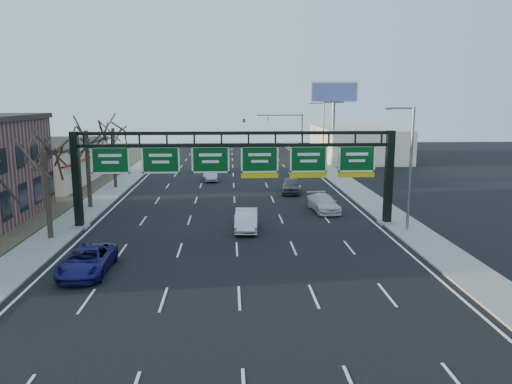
{
  "coord_description": "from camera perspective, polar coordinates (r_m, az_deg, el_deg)",
  "views": [
    {
      "loc": [
        -0.39,
        -28.94,
        9.57
      ],
      "look_at": [
        1.39,
        4.86,
        3.2
      ],
      "focal_mm": 35.0,
      "sensor_mm": 36.0,
      "label": 1
    }
  ],
  "objects": [
    {
      "name": "building_right_distant",
      "position": [
        81.83,
        11.48,
        5.49
      ],
      "size": [
        12.0,
        20.0,
        5.0
      ],
      "primitive_type": "cube",
      "color": "beige",
      "rests_on": "ground"
    },
    {
      "name": "streetlight_far",
      "position": [
        70.27,
        7.59,
        6.9
      ],
      "size": [
        2.15,
        0.22,
        9.0
      ],
      "color": "slate",
      "rests_on": "sidewalk_right"
    },
    {
      "name": "sidewalk_right",
      "position": [
        51.57,
        11.86,
        -0.2
      ],
      "size": [
        3.0,
        120.0,
        0.12
      ],
      "primitive_type": "cube",
      "color": "gray",
      "rests_on": "ground"
    },
    {
      "name": "tree_gantry",
      "position": [
        36.22,
        -23.18,
        5.92
      ],
      "size": [
        3.6,
        3.6,
        8.48
      ],
      "color": "black",
      "rests_on": "sidewalk_left"
    },
    {
      "name": "ground",
      "position": [
        30.48,
        -2.15,
        -7.65
      ],
      "size": [
        160.0,
        160.0,
        0.0
      ],
      "primitive_type": "plane",
      "color": "black",
      "rests_on": "ground"
    },
    {
      "name": "billboard_right",
      "position": [
        75.51,
        8.89,
        10.15
      ],
      "size": [
        7.0,
        0.5,
        12.0
      ],
      "color": "slate",
      "rests_on": "ground"
    },
    {
      "name": "tree_far",
      "position": [
        55.39,
        -16.12,
        8.09
      ],
      "size": [
        3.6,
        3.6,
        8.86
      ],
      "color": "black",
      "rests_on": "sidewalk_left"
    },
    {
      "name": "cream_strip",
      "position": [
        62.08,
        -22.89,
        3.15
      ],
      "size": [
        10.9,
        18.4,
        4.7
      ],
      "color": "beige",
      "rests_on": "ground"
    },
    {
      "name": "streetlight_near",
      "position": [
        37.5,
        17.09,
        3.31
      ],
      "size": [
        2.15,
        0.22,
        9.0
      ],
      "color": "slate",
      "rests_on": "sidewalk_right"
    },
    {
      "name": "car_silver_distant",
      "position": [
        59.08,
        -5.17,
        1.96
      ],
      "size": [
        1.69,
        4.22,
        1.37
      ],
      "primitive_type": "imported",
      "rotation": [
        0.0,
        0.0,
        0.06
      ],
      "color": "#AEAEB3",
      "rests_on": "ground"
    },
    {
      "name": "sign_gantry",
      "position": [
        37.27,
        -2.15,
        3.03
      ],
      "size": [
        24.6,
        1.2,
        7.2
      ],
      "color": "black",
      "rests_on": "ground"
    },
    {
      "name": "tree_mid",
      "position": [
        45.69,
        -18.96,
        7.94
      ],
      "size": [
        3.6,
        3.6,
        9.24
      ],
      "color": "black",
      "rests_on": "sidewalk_left"
    },
    {
      "name": "car_blue_suv",
      "position": [
        29.43,
        -18.74,
        -7.41
      ],
      "size": [
        2.45,
        5.25,
        1.46
      ],
      "primitive_type": "imported",
      "rotation": [
        0.0,
        0.0,
        -0.01
      ],
      "color": "navy",
      "rests_on": "ground"
    },
    {
      "name": "car_white_wagon",
      "position": [
        43.21,
        7.73,
        -1.28
      ],
      "size": [
        2.53,
        5.03,
        1.4
      ],
      "primitive_type": "imported",
      "rotation": [
        0.0,
        0.0,
        0.12
      ],
      "color": "silver",
      "rests_on": "ground"
    },
    {
      "name": "sidewalk_left",
      "position": [
        51.37,
        -16.94,
        -0.48
      ],
      "size": [
        3.0,
        120.0,
        0.12
      ],
      "primitive_type": "cube",
      "color": "gray",
      "rests_on": "ground"
    },
    {
      "name": "car_silver_sedan",
      "position": [
        36.74,
        -1.11,
        -3.21
      ],
      "size": [
        1.86,
        4.7,
        1.52
      ],
      "primitive_type": "imported",
      "rotation": [
        0.0,
        0.0,
        -0.05
      ],
      "color": "silver",
      "rests_on": "ground"
    },
    {
      "name": "car_grey_far",
      "position": [
        51.28,
        4.01,
        0.78
      ],
      "size": [
        2.35,
        4.82,
        1.58
      ],
      "primitive_type": "imported",
      "rotation": [
        0.0,
        0.0,
        -0.11
      ],
      "color": "#414447",
      "rests_on": "ground"
    },
    {
      "name": "lane_markings",
      "position": [
        49.86,
        -2.51,
        -0.41
      ],
      "size": [
        21.6,
        120.0,
        0.01
      ],
      "primitive_type": "cube",
      "color": "white",
      "rests_on": "ground"
    },
    {
      "name": "traffic_signal_mast",
      "position": [
        84.26,
        1.14,
        7.88
      ],
      "size": [
        10.16,
        0.54,
        7.0
      ],
      "color": "black",
      "rests_on": "ground"
    }
  ]
}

